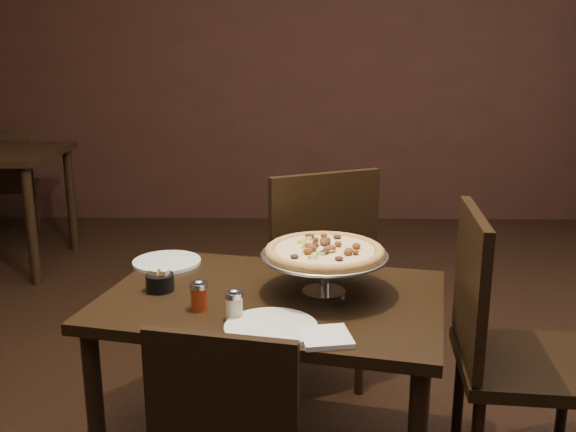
{
  "coord_description": "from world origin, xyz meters",
  "views": [
    {
      "loc": [
        0.03,
        -1.93,
        1.46
      ],
      "look_at": [
        -0.0,
        0.07,
        0.93
      ],
      "focal_mm": 40.0,
      "sensor_mm": 36.0,
      "label": 1
    }
  ],
  "objects": [
    {
      "name": "plate_near",
      "position": [
        -0.05,
        -0.25,
        0.69
      ],
      "size": [
        0.27,
        0.27,
        0.01
      ],
      "primitive_type": "cylinder",
      "color": "white",
      "rests_on": "dining_table"
    },
    {
      "name": "pepper_flake_shaker",
      "position": [
        -0.27,
        -0.1,
        0.72
      ],
      "size": [
        0.05,
        0.05,
        0.1
      ],
      "color": "maroon",
      "rests_on": "dining_table"
    },
    {
      "name": "plate_left",
      "position": [
        -0.46,
        0.33,
        0.69
      ],
      "size": [
        0.25,
        0.25,
        0.01
      ],
      "primitive_type": "cylinder",
      "color": "white",
      "rests_on": "dining_table"
    },
    {
      "name": "parmesan_shaker",
      "position": [
        -0.16,
        -0.17,
        0.72
      ],
      "size": [
        0.05,
        0.05,
        0.09
      ],
      "color": "#F1E9BB",
      "rests_on": "dining_table"
    },
    {
      "name": "napkin_stack",
      "position": [
        0.11,
        -0.31,
        0.69
      ],
      "size": [
        0.16,
        0.16,
        0.01
      ],
      "primitive_type": "cube",
      "rotation": [
        0.0,
        0.0,
        0.17
      ],
      "color": "white",
      "rests_on": "dining_table"
    },
    {
      "name": "dining_table",
      "position": [
        -0.05,
        0.02,
        0.59
      ],
      "size": [
        1.22,
        0.94,
        0.68
      ],
      "rotation": [
        0.0,
        0.0,
        -0.22
      ],
      "color": "black",
      "rests_on": "ground"
    },
    {
      "name": "room",
      "position": [
        0.06,
        0.03,
        1.4
      ],
      "size": [
        6.04,
        7.04,
        2.84
      ],
      "color": "black",
      "rests_on": "ground"
    },
    {
      "name": "packet_caddy",
      "position": [
        -0.43,
        0.05,
        0.71
      ],
      "size": [
        0.09,
        0.09,
        0.07
      ],
      "rotation": [
        0.0,
        0.0,
        -0.39
      ],
      "color": "black",
      "rests_on": "dining_table"
    },
    {
      "name": "bg_chair_far",
      "position": [
        -2.19,
        2.84,
        0.46
      ],
      "size": [
        0.5,
        0.5,
        0.85
      ],
      "rotation": [
        0.0,
        0.0,
        3.44
      ],
      "color": "black",
      "rests_on": "ground"
    },
    {
      "name": "pizza_stand",
      "position": [
        0.12,
        0.04,
        0.82
      ],
      "size": [
        0.42,
        0.42,
        0.17
      ],
      "color": "silver",
      "rests_on": "dining_table"
    },
    {
      "name": "serving_spatula",
      "position": [
        0.2,
        -0.02,
        0.82
      ],
      "size": [
        0.14,
        0.14,
        0.02
      ],
      "rotation": [
        0.0,
        0.0,
        -0.29
      ],
      "color": "silver",
      "rests_on": "pizza_stand"
    },
    {
      "name": "chair_far",
      "position": [
        0.08,
        0.59,
        0.54
      ],
      "size": [
        0.62,
        0.62,
        0.99
      ],
      "rotation": [
        0.0,
        0.0,
        3.58
      ],
      "color": "black",
      "rests_on": "ground"
    },
    {
      "name": "chair_side",
      "position": [
        0.71,
        -0.03,
        0.53
      ],
      "size": [
        0.5,
        0.5,
        0.97
      ],
      "rotation": [
        0.0,
        0.0,
        1.47
      ],
      "color": "black",
      "rests_on": "ground"
    }
  ]
}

